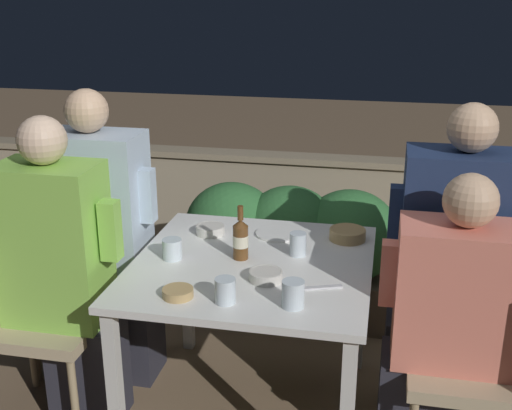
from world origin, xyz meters
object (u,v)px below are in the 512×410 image
(person_coral_top, at_px, (445,329))
(chair_right_far, at_px, (495,309))
(potted_plant, at_px, (73,245))
(person_navy_jumper, at_px, (449,271))
(chair_left_far, at_px, (67,266))
(chair_right_near, at_px, (502,349))
(person_blue_shirt, at_px, (104,239))
(beer_bottle, at_px, (241,239))
(person_green_blouse, at_px, (64,275))
(chair_left_near, at_px, (24,300))

(person_coral_top, height_order, chair_right_far, person_coral_top)
(person_coral_top, distance_m, potted_plant, 2.08)
(person_coral_top, height_order, person_navy_jumper, person_navy_jumper)
(chair_left_far, xyz_separation_m, potted_plant, (-0.22, 0.46, -0.10))
(chair_left_far, relative_size, person_navy_jumper, 0.63)
(person_navy_jumper, bearing_deg, chair_left_far, 178.90)
(chair_right_near, bearing_deg, person_navy_jumper, 119.87)
(chair_left_far, bearing_deg, chair_right_far, -0.99)
(chair_left_far, height_order, potted_plant, chair_left_far)
(person_blue_shirt, relative_size, person_navy_jumper, 1.00)
(chair_right_far, relative_size, beer_bottle, 3.82)
(chair_left_far, height_order, beer_bottle, beer_bottle)
(chair_right_near, xyz_separation_m, person_coral_top, (-0.20, 0.00, 0.06))
(person_blue_shirt, xyz_separation_m, person_coral_top, (1.49, -0.35, -0.09))
(person_navy_jumper, bearing_deg, person_coral_top, -94.59)
(person_green_blouse, distance_m, chair_left_far, 0.42)
(chair_left_near, xyz_separation_m, chair_right_far, (1.93, 0.32, 0.00))
(chair_right_far, relative_size, person_navy_jumper, 0.63)
(potted_plant, bearing_deg, person_blue_shirt, -48.08)
(beer_bottle, bearing_deg, chair_right_far, 6.57)
(person_blue_shirt, bearing_deg, chair_left_near, -121.14)
(person_blue_shirt, xyz_separation_m, potted_plant, (-0.41, 0.46, -0.26))
(chair_left_near, distance_m, person_navy_jumper, 1.77)
(person_blue_shirt, bearing_deg, chair_right_far, -1.10)
(person_coral_top, bearing_deg, chair_right_near, -0.00)
(chair_left_far, distance_m, person_blue_shirt, 0.25)
(chair_left_near, distance_m, person_green_blouse, 0.24)
(person_coral_top, xyz_separation_m, chair_right_far, (0.22, 0.31, -0.06))
(beer_bottle, bearing_deg, person_green_blouse, -163.80)
(person_green_blouse, relative_size, person_navy_jumper, 0.96)
(chair_left_far, xyz_separation_m, chair_right_near, (1.90, -0.35, 0.00))
(chair_left_near, distance_m, potted_plant, 0.85)
(chair_left_near, distance_m, beer_bottle, 0.95)
(chair_left_far, xyz_separation_m, beer_bottle, (0.88, -0.15, 0.27))
(person_navy_jumper, bearing_deg, chair_right_far, 0.00)
(person_green_blouse, bearing_deg, chair_right_far, 10.50)
(chair_left_near, relative_size, person_green_blouse, 0.66)
(person_blue_shirt, distance_m, beer_bottle, 0.71)
(chair_left_far, bearing_deg, person_blue_shirt, 0.00)
(person_green_blouse, bearing_deg, person_navy_jumper, 11.82)
(chair_left_near, bearing_deg, person_navy_jumper, 10.49)
(chair_right_near, distance_m, person_navy_jumper, 0.39)
(person_blue_shirt, distance_m, chair_right_far, 1.72)
(person_coral_top, bearing_deg, chair_left_far, 168.45)
(chair_left_near, relative_size, chair_right_near, 1.00)
(beer_bottle, bearing_deg, person_blue_shirt, 167.30)
(chair_right_near, bearing_deg, person_blue_shirt, 168.49)
(person_coral_top, height_order, potted_plant, person_coral_top)
(chair_right_near, xyz_separation_m, potted_plant, (-2.11, 0.81, -0.10))
(chair_right_near, relative_size, chair_right_far, 1.00)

